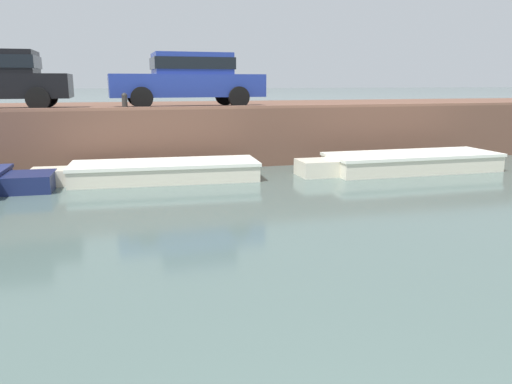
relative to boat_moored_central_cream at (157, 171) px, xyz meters
The scene contains 7 objects.
ground_plane 5.00m from the boat_moored_central_cream, 84.19° to the right, with size 400.00×400.00×0.00m, color #4C605B.
far_quay_wall 4.36m from the boat_moored_central_cream, 83.29° to the left, with size 60.00×6.00×1.64m, color brown.
far_wall_coping 2.09m from the boat_moored_central_cream, 70.34° to the left, with size 60.00×0.24×0.08m, color brown.
boat_moored_central_cream is the anchor object (origin of this frame).
boat_moored_east_cream 6.57m from the boat_moored_central_cream, ahead, with size 5.58×1.67×0.49m.
car_centre_blue 3.74m from the boat_moored_central_cream, 65.81° to the left, with size 4.43×1.98×1.54m.
mooring_bollard_mid 2.35m from the boat_moored_central_cream, 112.45° to the left, with size 0.15×0.15×0.45m.
Camera 1 is at (-1.37, -0.96, 2.35)m, focal length 35.00 mm.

